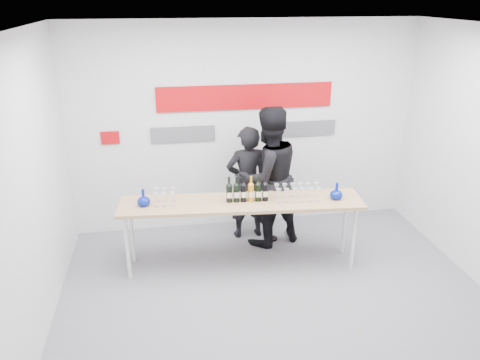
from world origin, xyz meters
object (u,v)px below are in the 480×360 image
object	(u,v)px
presenter_left	(247,183)
presenter_right	(268,177)
tasting_table	(241,206)
mic_stand	(273,213)

from	to	relation	value
presenter_left	presenter_right	xyz separation A→B (m)	(0.24, -0.23, 0.16)
presenter_left	presenter_right	size ratio (longest dim) A/B	0.84
tasting_table	mic_stand	size ratio (longest dim) A/B	2.20
tasting_table	mic_stand	bearing A→B (deg)	51.73
tasting_table	mic_stand	world-z (taller)	mic_stand
tasting_table	mic_stand	xyz separation A→B (m)	(0.55, 0.59, -0.41)
tasting_table	presenter_right	distance (m)	0.73
tasting_table	presenter_left	xyz separation A→B (m)	(0.22, 0.78, -0.01)
tasting_table	presenter_left	bearing A→B (deg)	79.22
tasting_table	presenter_right	xyz separation A→B (m)	(0.46, 0.55, 0.14)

